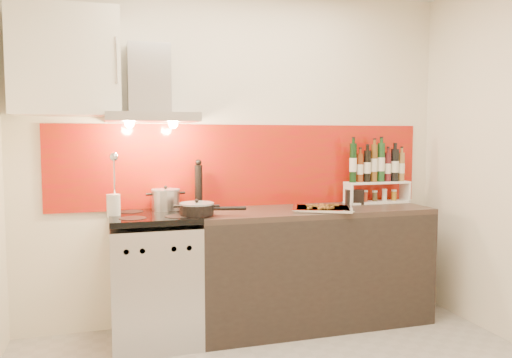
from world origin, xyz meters
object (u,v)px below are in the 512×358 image
object	(u,v)px
saute_pan	(198,209)
pepper_mill	(199,185)
range_stove	(155,280)
counter	(312,266)
stock_pot	(166,199)
baking_tray	(323,208)

from	to	relation	value
saute_pan	pepper_mill	bearing A→B (deg)	79.23
range_stove	counter	size ratio (longest dim) A/B	0.51
saute_pan	stock_pot	bearing A→B (deg)	121.17
counter	stock_pot	xyz separation A→B (m)	(-1.10, 0.17, 0.54)
range_stove	saute_pan	distance (m)	0.60
stock_pot	counter	bearing A→B (deg)	-8.83
stock_pot	saute_pan	distance (m)	0.36
range_stove	baking_tray	bearing A→B (deg)	-5.23
range_stove	baking_tray	world-z (taller)	baking_tray
stock_pot	baking_tray	xyz separation A→B (m)	(1.12, -0.29, -0.07)
stock_pot	baking_tray	distance (m)	1.16
stock_pot	baking_tray	size ratio (longest dim) A/B	0.39
pepper_mill	saute_pan	bearing A→B (deg)	-100.77
stock_pot	pepper_mill	distance (m)	0.27
range_stove	stock_pot	distance (m)	0.58
counter	stock_pot	distance (m)	1.23
counter	saute_pan	xyz separation A→B (m)	(-0.91, -0.14, 0.50)
counter	saute_pan	distance (m)	1.05
range_stove	stock_pot	world-z (taller)	stock_pot
saute_pan	baking_tray	xyz separation A→B (m)	(0.94, 0.02, -0.04)
stock_pot	saute_pan	size ratio (longest dim) A/B	0.46
range_stove	saute_pan	size ratio (longest dim) A/B	2.00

